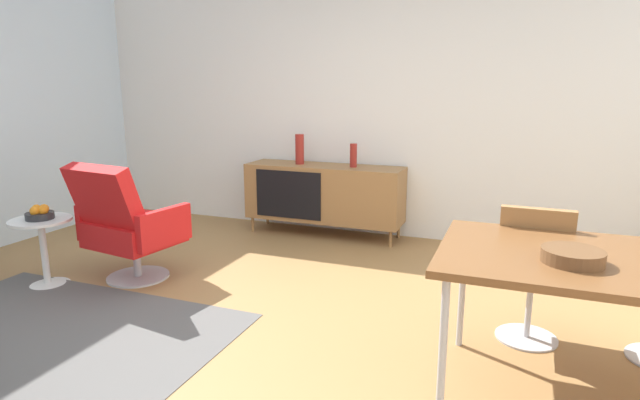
# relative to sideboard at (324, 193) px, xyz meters

# --- Properties ---
(ground_plane) EXTENTS (8.32, 8.32, 0.00)m
(ground_plane) POSITION_rel_sideboard_xyz_m (0.43, -2.30, -0.44)
(ground_plane) COLOR #9E7242
(wall_back) EXTENTS (6.80, 0.12, 2.80)m
(wall_back) POSITION_rel_sideboard_xyz_m (0.43, 0.30, 0.96)
(wall_back) COLOR white
(wall_back) RESTS_ON ground_plane
(sideboard) EXTENTS (1.60, 0.45, 0.72)m
(sideboard) POSITION_rel_sideboard_xyz_m (0.00, 0.00, 0.00)
(sideboard) COLOR olive
(sideboard) RESTS_ON ground_plane
(vase_cobalt) EXTENTS (0.09, 0.09, 0.30)m
(vase_cobalt) POSITION_rel_sideboard_xyz_m (-0.27, 0.00, 0.43)
(vase_cobalt) COLOR maroon
(vase_cobalt) RESTS_ON sideboard
(vase_sculptural_dark) EXTENTS (0.07, 0.07, 0.23)m
(vase_sculptural_dark) POSITION_rel_sideboard_xyz_m (0.31, 0.00, 0.40)
(vase_sculptural_dark) COLOR maroon
(vase_sculptural_dark) RESTS_ON sideboard
(dining_table) EXTENTS (1.60, 0.90, 0.74)m
(dining_table) POSITION_rel_sideboard_xyz_m (2.29, -2.27, 0.26)
(dining_table) COLOR brown
(dining_table) RESTS_ON ground_plane
(wooden_bowl_on_table) EXTENTS (0.26, 0.26, 0.06)m
(wooden_bowl_on_table) POSITION_rel_sideboard_xyz_m (2.07, -2.39, 0.33)
(wooden_bowl_on_table) COLOR brown
(wooden_bowl_on_table) RESTS_ON dining_table
(dining_chair_back_left) EXTENTS (0.41, 0.43, 0.86)m
(dining_chair_back_left) POSITION_rel_sideboard_xyz_m (1.94, -1.71, 0.03)
(dining_chair_back_left) COLOR #9E7042
(dining_chair_back_left) RESTS_ON ground_plane
(lounge_chair_red) EXTENTS (0.78, 0.73, 0.95)m
(lounge_chair_red) POSITION_rel_sideboard_xyz_m (-0.95, -1.76, 0.03)
(lounge_chair_red) COLOR red
(lounge_chair_red) RESTS_ON ground_plane
(side_table_round) EXTENTS (0.44, 0.44, 0.52)m
(side_table_round) POSITION_rel_sideboard_xyz_m (-1.49, -2.06, -0.12)
(side_table_round) COLOR white
(side_table_round) RESTS_ON ground_plane
(fruit_bowl) EXTENTS (0.20, 0.20, 0.11)m
(fruit_bowl) POSITION_rel_sideboard_xyz_m (-1.49, -2.06, 0.12)
(fruit_bowl) COLOR #262628
(fruit_bowl) RESTS_ON side_table_round
(area_rug) EXTENTS (2.20, 1.70, 0.01)m
(area_rug) POSITION_rel_sideboard_xyz_m (-0.79, -2.79, -0.44)
(area_rug) COLOR #595654
(area_rug) RESTS_ON ground_plane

